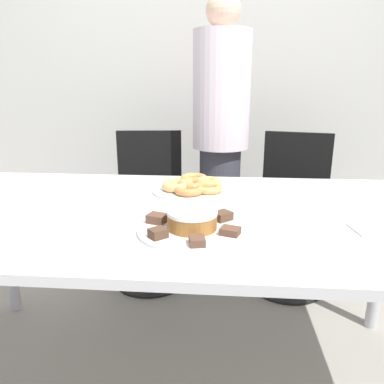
{
  "coord_description": "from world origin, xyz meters",
  "views": [
    {
      "loc": [
        0.17,
        -1.25,
        1.19
      ],
      "look_at": [
        0.06,
        0.03,
        0.81
      ],
      "focal_mm": 35.0,
      "sensor_mm": 36.0,
      "label": 1
    }
  ],
  "objects_px": {
    "plate_cake": "(192,230)",
    "frosted_cake": "(192,219)",
    "napkin": "(374,230)",
    "person_standing": "(221,138)",
    "office_chair_left": "(149,211)",
    "office_chair_right": "(292,215)",
    "plate_donuts": "(192,190)"
  },
  "relations": [
    {
      "from": "plate_donuts",
      "to": "person_standing",
      "type": "bearing_deg",
      "value": 80.88
    },
    {
      "from": "person_standing",
      "to": "frosted_cake",
      "type": "distance_m",
      "value": 1.14
    },
    {
      "from": "person_standing",
      "to": "plate_cake",
      "type": "bearing_deg",
      "value": -93.77
    },
    {
      "from": "plate_cake",
      "to": "person_standing",
      "type": "bearing_deg",
      "value": 86.23
    },
    {
      "from": "office_chair_right",
      "to": "plate_cake",
      "type": "relative_size",
      "value": 2.69
    },
    {
      "from": "frosted_cake",
      "to": "office_chair_left",
      "type": "bearing_deg",
      "value": 108.16
    },
    {
      "from": "office_chair_right",
      "to": "frosted_cake",
      "type": "distance_m",
      "value": 1.22
    },
    {
      "from": "person_standing",
      "to": "office_chair_right",
      "type": "bearing_deg",
      "value": -10.25
    },
    {
      "from": "office_chair_right",
      "to": "frosted_cake",
      "type": "xyz_separation_m",
      "value": [
        -0.5,
        -1.06,
        0.36
      ]
    },
    {
      "from": "office_chair_left",
      "to": "frosted_cake",
      "type": "distance_m",
      "value": 1.17
    },
    {
      "from": "frosted_cake",
      "to": "napkin",
      "type": "xyz_separation_m",
      "value": [
        0.56,
        0.05,
        -0.04
      ]
    },
    {
      "from": "plate_cake",
      "to": "office_chair_right",
      "type": "bearing_deg",
      "value": 64.52
    },
    {
      "from": "person_standing",
      "to": "office_chair_right",
      "type": "xyz_separation_m",
      "value": [
        0.43,
        -0.08,
        -0.44
      ]
    },
    {
      "from": "plate_donuts",
      "to": "office_chair_left",
      "type": "bearing_deg",
      "value": 116.66
    },
    {
      "from": "plate_donuts",
      "to": "plate_cake",
      "type": "bearing_deg",
      "value": -85.22
    },
    {
      "from": "napkin",
      "to": "office_chair_right",
      "type": "bearing_deg",
      "value": 93.05
    },
    {
      "from": "office_chair_right",
      "to": "plate_donuts",
      "type": "distance_m",
      "value": 0.88
    },
    {
      "from": "office_chair_left",
      "to": "office_chair_right",
      "type": "relative_size",
      "value": 1.0
    },
    {
      "from": "office_chair_left",
      "to": "frosted_cake",
      "type": "relative_size",
      "value": 5.86
    },
    {
      "from": "plate_donuts",
      "to": "napkin",
      "type": "distance_m",
      "value": 0.71
    },
    {
      "from": "plate_donuts",
      "to": "frosted_cake",
      "type": "relative_size",
      "value": 2.17
    },
    {
      "from": "napkin",
      "to": "plate_donuts",
      "type": "bearing_deg",
      "value": 146.78
    },
    {
      "from": "plate_cake",
      "to": "frosted_cake",
      "type": "xyz_separation_m",
      "value": [
        0.0,
        0.0,
        0.03
      ]
    },
    {
      "from": "person_standing",
      "to": "plate_donuts",
      "type": "relative_size",
      "value": 4.94
    },
    {
      "from": "person_standing",
      "to": "plate_cake",
      "type": "height_order",
      "value": "person_standing"
    },
    {
      "from": "office_chair_right",
      "to": "frosted_cake",
      "type": "relative_size",
      "value": 5.86
    },
    {
      "from": "person_standing",
      "to": "office_chair_right",
      "type": "relative_size",
      "value": 1.83
    },
    {
      "from": "plate_donuts",
      "to": "frosted_cake",
      "type": "distance_m",
      "value": 0.44
    },
    {
      "from": "person_standing",
      "to": "napkin",
      "type": "height_order",
      "value": "person_standing"
    },
    {
      "from": "office_chair_left",
      "to": "office_chair_right",
      "type": "bearing_deg",
      "value": -6.79
    },
    {
      "from": "person_standing",
      "to": "office_chair_left",
      "type": "bearing_deg",
      "value": -169.75
    },
    {
      "from": "office_chair_left",
      "to": "napkin",
      "type": "distance_m",
      "value": 1.39
    }
  ]
}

